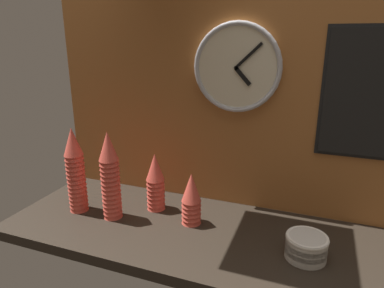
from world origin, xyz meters
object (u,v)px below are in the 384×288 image
cup_stack_center (191,199)px  bowl_stack_right (306,246)px  cup_stack_left (110,176)px  cup_stack_center_left (155,182)px  cup_stack_far_left (75,170)px  wall_clock (236,68)px

cup_stack_center → bowl_stack_right: 0.43m
cup_stack_left → bowl_stack_right: cup_stack_left is taller
cup_stack_center_left → bowl_stack_right: bearing=-12.2°
cup_stack_far_left → cup_stack_left: same height
cup_stack_center_left → cup_stack_left: bearing=-136.8°
wall_clock → bowl_stack_right: bearing=-41.2°
cup_stack_left → bowl_stack_right: bearing=-0.6°
cup_stack_far_left → wall_clock: 0.75m
wall_clock → cup_stack_center_left: bearing=-152.4°
bowl_stack_right → cup_stack_center: bearing=170.1°
cup_stack_far_left → cup_stack_center: bearing=8.0°
bowl_stack_right → wall_clock: bearing=138.8°
cup_stack_center → wall_clock: (0.11, 0.20, 0.47)m
cup_stack_center → cup_stack_left: 0.32m
cup_stack_center_left → cup_stack_left: (-0.13, -0.12, 0.06)m
cup_stack_far_left → wall_clock: bearing=25.2°
cup_stack_center_left → cup_stack_left: cup_stack_left is taller
wall_clock → cup_stack_left: bearing=-146.8°
cup_stack_center → bowl_stack_right: cup_stack_center is taller
bowl_stack_right → cup_stack_left: bearing=179.4°
cup_stack_center → cup_stack_far_left: cup_stack_far_left is taller
cup_stack_center → cup_stack_far_left: bearing=-172.0°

